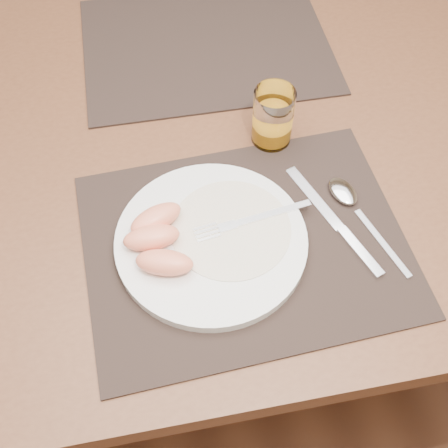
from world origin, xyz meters
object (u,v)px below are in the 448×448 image
(fork, at_px, (243,222))
(table, at_px, (213,166))
(placemat_near, at_px, (245,244))
(plate, at_px, (211,241))
(spoon, at_px, (349,199))
(knife, at_px, (340,229))
(placemat_far, at_px, (206,45))
(juice_glass, at_px, (273,119))

(fork, bearing_deg, table, 92.99)
(placemat_near, relative_size, plate, 1.67)
(table, bearing_deg, spoon, -45.12)
(placemat_near, relative_size, fork, 2.57)
(table, distance_m, knife, 0.28)
(placemat_far, xyz_separation_m, fork, (-0.02, -0.42, 0.02))
(table, bearing_deg, placemat_near, -87.73)
(spoon, bearing_deg, plate, -170.10)
(plate, xyz_separation_m, fork, (0.05, 0.02, 0.01))
(placemat_far, height_order, knife, knife)
(placemat_near, xyz_separation_m, juice_glass, (0.08, 0.19, 0.05))
(fork, relative_size, knife, 0.82)
(fork, bearing_deg, placemat_far, 87.65)
(placemat_far, bearing_deg, fork, -92.35)
(table, bearing_deg, fork, -87.01)
(placemat_near, relative_size, knife, 2.12)
(table, bearing_deg, plate, -100.34)
(placemat_far, xyz_separation_m, plate, (-0.07, -0.43, 0.01))
(fork, distance_m, juice_glass, 0.19)
(table, relative_size, plate, 5.19)
(knife, bearing_deg, placemat_far, 105.22)
(knife, xyz_separation_m, juice_glass, (-0.06, 0.19, 0.04))
(table, height_order, fork, fork)
(placemat_far, bearing_deg, table, -97.09)
(table, xyz_separation_m, plate, (-0.04, -0.21, 0.10))
(table, height_order, juice_glass, juice_glass)
(fork, bearing_deg, plate, -161.28)
(placemat_near, xyz_separation_m, knife, (0.14, -0.00, 0.00))
(plate, distance_m, knife, 0.19)
(juice_glass, bearing_deg, spoon, -59.91)
(spoon, height_order, juice_glass, juice_glass)
(spoon, bearing_deg, placemat_near, -165.01)
(plate, distance_m, spoon, 0.22)
(fork, relative_size, juice_glass, 1.82)
(table, distance_m, spoon, 0.26)
(placemat_near, xyz_separation_m, fork, (0.00, 0.02, 0.02))
(placemat_far, relative_size, plate, 1.67)
(table, height_order, plate, plate)
(plate, relative_size, spoon, 1.43)
(juice_glass, bearing_deg, placemat_far, 104.23)
(plate, height_order, spoon, plate)
(placemat_near, height_order, fork, fork)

